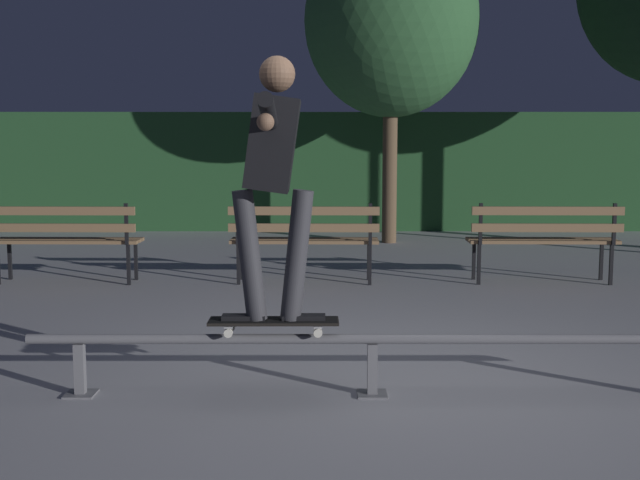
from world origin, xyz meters
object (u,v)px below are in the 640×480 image
park_bench_right_center (541,234)px  skateboard (271,322)px  grind_rail (370,348)px  park_bench_left_center (301,234)px  skateboarder (270,166)px  park_bench_leftmost (61,234)px  tree_behind_benches (388,22)px

park_bench_right_center → skateboard: bearing=-124.9°
grind_rail → park_bench_left_center: park_bench_left_center is taller
skateboarder → park_bench_left_center: (0.11, 3.85, -0.85)m
park_bench_leftmost → park_bench_right_center: 5.16m
skateboard → skateboarder: size_ratio=0.50×
skateboard → skateboarder: bearing=0.4°
park_bench_right_center → skateboarder: bearing=-124.9°
skateboard → park_bench_leftmost: park_bench_leftmost is taller
park_bench_left_center → grind_rail: bearing=-82.8°
park_bench_left_center → skateboarder: bearing=-91.6°
park_bench_leftmost → park_bench_left_center: (2.58, 0.00, 0.00)m
park_bench_leftmost → tree_behind_benches: 5.88m
grind_rail → skateboarder: 1.24m
tree_behind_benches → skateboarder: bearing=-100.1°
skateboard → tree_behind_benches: 8.03m
skateboard → skateboarder: 0.94m
park_bench_left_center → park_bench_right_center: size_ratio=1.00×
park_bench_left_center → tree_behind_benches: size_ratio=0.34×
skateboard → park_bench_left_center: (0.11, 3.85, 0.08)m
skateboard → park_bench_right_center: park_bench_right_center is taller
park_bench_right_center → tree_behind_benches: size_ratio=0.34×
skateboard → tree_behind_benches: size_ratio=0.17×
grind_rail → skateboarder: size_ratio=2.67×
grind_rail → park_bench_right_center: park_bench_right_center is taller
skateboard → skateboarder: skateboarder is taller
skateboarder → park_bench_right_center: bearing=55.1°
park_bench_left_center → tree_behind_benches: 4.65m
skateboard → skateboarder: (0.00, 0.00, 0.94)m
skateboarder → skateboard: bearing=-179.6°
tree_behind_benches → park_bench_right_center: bearing=-69.0°
park_bench_leftmost → skateboarder: bearing=-57.3°
park_bench_leftmost → park_bench_right_center: same height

